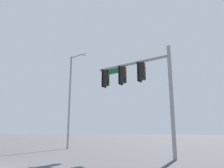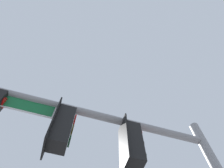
% 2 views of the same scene
% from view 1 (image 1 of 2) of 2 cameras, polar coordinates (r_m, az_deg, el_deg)
% --- Properties ---
extents(signal_pole_near, '(5.37, 0.58, 6.48)m').
position_cam_1_polar(signal_pole_near, '(13.98, 6.83, 0.99)').
color(signal_pole_near, gray).
rests_on(signal_pole_near, ground_plane).
extents(street_lamp, '(2.28, 0.35, 8.79)m').
position_cam_1_polar(street_lamp, '(21.01, -10.58, -2.52)').
color(street_lamp, gray).
rests_on(street_lamp, ground_plane).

